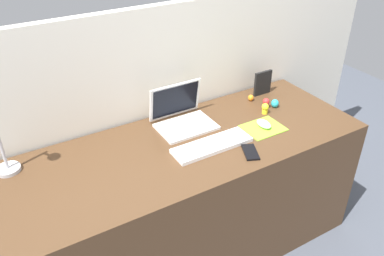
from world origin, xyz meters
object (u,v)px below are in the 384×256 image
Objects in this scene: mouse at (264,124)px; toy_figurine_cyan at (275,103)px; cell_phone at (250,152)px; picture_frame at (263,83)px; toy_figurine_red at (266,103)px; toy_figurine_orange at (251,98)px; laptop at (181,115)px; keyboard at (212,145)px; desk_lamp at (0,142)px; toy_figurine_yellow at (265,108)px.

toy_figurine_cyan reaches higher than mouse.
picture_frame is (0.45, 0.46, 0.07)m from cell_phone.
toy_figurine_orange is (-0.02, 0.12, -0.01)m from toy_figurine_red.
cell_phone is 0.47m from toy_figurine_red.
keyboard is at bearing -85.94° from laptop.
toy_figurine_cyan is 0.15m from toy_figurine_orange.
keyboard is at bearing -17.57° from desk_lamp.
mouse is at bearing -114.81° from toy_figurine_orange.
mouse is 1.52× the size of toy_figurine_yellow.
cell_phone is 0.54m from toy_figurine_orange.
picture_frame reaches higher than toy_figurine_red.
toy_figurine_orange is at bearing 65.19° from mouse.
toy_figurine_red is at bearing 19.82° from keyboard.
picture_frame reaches higher than toy_figurine_yellow.
desk_lamp is 5.96× the size of toy_figurine_red.
toy_figurine_orange is (-0.07, 0.13, -0.01)m from toy_figurine_cyan.
keyboard is 6.49× the size of toy_figurine_yellow.
toy_figurine_orange reaches higher than keyboard.
mouse is at bearing -36.01° from laptop.
desk_lamp is 5.78× the size of toy_figurine_yellow.
toy_figurine_orange is at bearing 80.57° from toy_figurine_yellow.
laptop is at bearing -178.15° from toy_figurine_orange.
toy_figurine_orange is at bearing 117.30° from toy_figurine_cyan.
laptop reaches higher than mouse.
laptop is 0.48m from toy_figurine_yellow.
toy_figurine_cyan is (1.44, -0.13, -0.15)m from desk_lamp.
toy_figurine_orange is at bearing -163.32° from picture_frame.
desk_lamp reaches higher than laptop.
laptop is 0.49m from toy_figurine_orange.
toy_figurine_yellow reaches higher than keyboard.
keyboard is 0.52m from toy_figurine_red.
picture_frame is 0.24m from toy_figurine_yellow.
picture_frame is 2.37× the size of toy_figurine_yellow.
cell_phone is 0.85× the size of picture_frame.
picture_frame is at bearing 52.33° from mouse.
laptop reaches higher than toy_figurine_yellow.
toy_figurine_red reaches higher than keyboard.
desk_lamp reaches higher than picture_frame.
toy_figurine_yellow is (0.44, 0.13, 0.02)m from keyboard.
laptop is 0.73× the size of keyboard.
toy_figurine_orange is at bearing 99.39° from toy_figurine_red.
mouse is 2.55× the size of toy_figurine_orange.
picture_frame is at bearing 58.20° from toy_figurine_red.
keyboard is 0.34m from mouse.
toy_figurine_cyan is (-0.04, -0.17, -0.05)m from picture_frame.
laptop reaches higher than toy_figurine_red.
toy_figurine_yellow is at bearing -17.87° from laptop.
desk_lamp is 9.70× the size of toy_figurine_orange.
cell_phone is 0.41m from toy_figurine_yellow.
toy_figurine_red is at bearing -11.16° from laptop.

